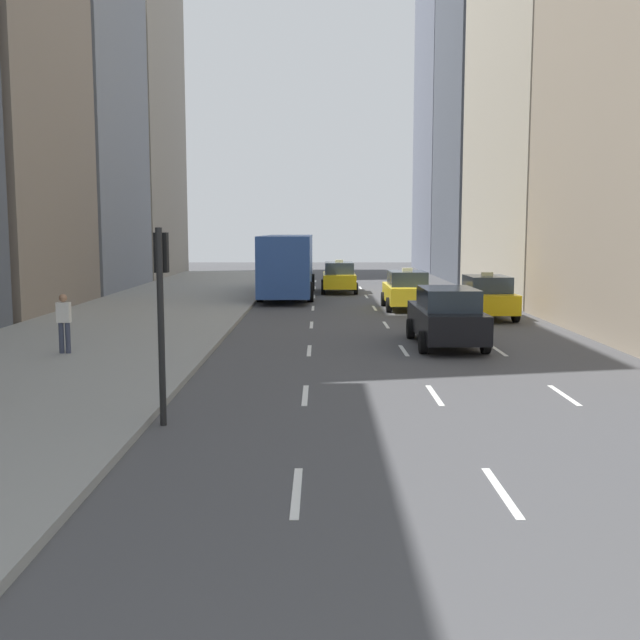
# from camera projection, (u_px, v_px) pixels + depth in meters

# --- Properties ---
(sidewalk_left) EXTENTS (8.00, 66.00, 0.15)m
(sidewalk_left) POSITION_uv_depth(u_px,v_px,m) (134.00, 320.00, 29.03)
(sidewalk_left) COLOR gray
(sidewalk_left) RESTS_ON ground
(lane_markings) EXTENTS (5.72, 56.00, 0.01)m
(lane_markings) POSITION_uv_depth(u_px,v_px,m) (391.00, 336.00, 25.10)
(lane_markings) COLOR white
(lane_markings) RESTS_ON ground
(building_row_right) EXTENTS (6.00, 69.13, 31.92)m
(building_row_right) POSITION_uv_depth(u_px,v_px,m) (532.00, 61.00, 41.27)
(building_row_right) COLOR gray
(building_row_right) RESTS_ON ground
(taxi_second) EXTENTS (2.02, 4.40, 1.87)m
(taxi_second) POSITION_uv_depth(u_px,v_px,m) (336.00, 277.00, 42.47)
(taxi_second) COLOR yellow
(taxi_second) RESTS_ON ground
(taxi_third) EXTENTS (2.02, 4.40, 1.87)m
(taxi_third) POSITION_uv_depth(u_px,v_px,m) (404.00, 290.00, 33.51)
(taxi_third) COLOR yellow
(taxi_third) RESTS_ON ground
(taxi_fourth) EXTENTS (2.02, 4.40, 1.87)m
(taxi_fourth) POSITION_uv_depth(u_px,v_px,m) (483.00, 296.00, 30.15)
(taxi_fourth) COLOR yellow
(taxi_fourth) RESTS_ON ground
(sedan_black_near) EXTENTS (2.02, 4.94, 1.81)m
(sedan_black_near) POSITION_uv_depth(u_px,v_px,m) (444.00, 316.00, 22.94)
(sedan_black_near) COLOR black
(sedan_black_near) RESTS_ON ground
(city_bus) EXTENTS (2.80, 11.61, 3.25)m
(city_bus) POSITION_uv_depth(u_px,v_px,m) (285.00, 263.00, 39.96)
(city_bus) COLOR #2D519E
(city_bus) RESTS_ON ground
(pedestrian_far_walking) EXTENTS (0.36, 0.22, 1.65)m
(pedestrian_far_walking) POSITION_uv_depth(u_px,v_px,m) (61.00, 320.00, 20.64)
(pedestrian_far_walking) COLOR #383D51
(pedestrian_far_walking) RESTS_ON sidewalk_left
(traffic_light_pole) EXTENTS (0.24, 0.42, 3.60)m
(traffic_light_pole) POSITION_uv_depth(u_px,v_px,m) (158.00, 294.00, 13.49)
(traffic_light_pole) COLOR black
(traffic_light_pole) RESTS_ON ground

